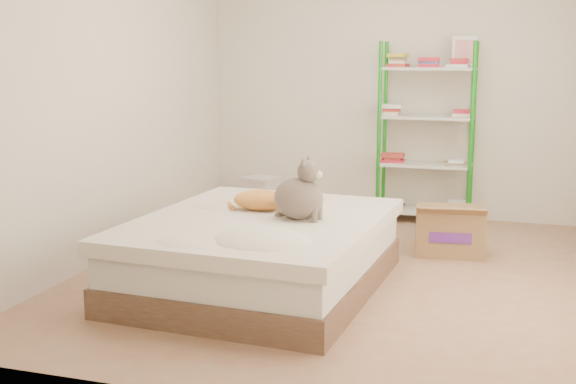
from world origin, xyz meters
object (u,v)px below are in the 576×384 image
at_px(white_bin, 261,194).
at_px(shelf_unit, 427,133).
at_px(grey_cat, 299,189).
at_px(cardboard_box, 449,230).
at_px(bed, 261,253).
at_px(orange_cat, 261,197).

bearing_deg(white_bin, shelf_unit, 3.24).
bearing_deg(white_bin, grey_cat, -64.74).
bearing_deg(cardboard_box, grey_cat, -132.78).
distance_m(bed, shelf_unit, 2.58).
relative_size(orange_cat, cardboard_box, 0.79).
bearing_deg(bed, shelf_unit, 73.97).
xyz_separation_m(grey_cat, cardboard_box, (0.90, 1.25, -0.51)).
relative_size(cardboard_box, white_bin, 1.49).
xyz_separation_m(orange_cat, white_bin, (-0.72, 2.05, -0.40)).
xyz_separation_m(grey_cat, white_bin, (-1.06, 2.25, -0.51)).
height_order(bed, shelf_unit, shelf_unit).
xyz_separation_m(shelf_unit, white_bin, (-1.63, -0.09, -0.67)).
xyz_separation_m(bed, shelf_unit, (0.83, 2.36, 0.61)).
bearing_deg(cardboard_box, orange_cat, -146.64).
bearing_deg(white_bin, orange_cat, -70.58).
relative_size(grey_cat, white_bin, 1.05).
bearing_deg(grey_cat, white_bin, 30.26).
height_order(bed, orange_cat, orange_cat).
bearing_deg(bed, cardboard_box, 51.12).
relative_size(orange_cat, shelf_unit, 0.26).
height_order(shelf_unit, white_bin, shelf_unit).
height_order(orange_cat, cardboard_box, orange_cat).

